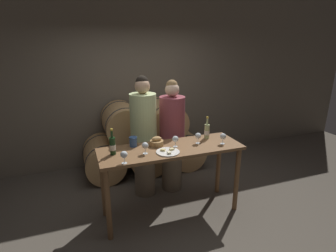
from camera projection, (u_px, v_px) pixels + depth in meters
ground_plane at (171, 212)px, 3.60m from camera, size 10.00×10.00×0.00m
stone_wall_back at (135, 78)px, 4.83m from camera, size 10.00×0.12×3.20m
barrel_stack at (144, 140)px, 4.66m from camera, size 2.11×0.84×1.25m
tasting_table at (171, 158)px, 3.36m from camera, size 1.83×0.60×0.95m
person_left at (144, 137)px, 3.79m from camera, size 0.38×0.38×1.80m
person_right at (172, 136)px, 3.95m from camera, size 0.38×0.38×1.72m
wine_bottle_red at (113, 146)px, 3.08m from camera, size 0.07×0.07×0.32m
wine_bottle_white at (207, 131)px, 3.61m from camera, size 0.07×0.07×0.31m
blue_crock at (133, 141)px, 3.33m from camera, size 0.10×0.10×0.13m
bread_basket at (157, 142)px, 3.36m from camera, size 0.18×0.18×0.12m
cheese_plate at (168, 152)px, 3.16m from camera, size 0.29×0.29×0.04m
wine_glass_far_left at (124, 155)px, 2.85m from camera, size 0.08×0.08×0.14m
wine_glass_left at (145, 146)px, 3.10m from camera, size 0.08×0.08×0.14m
wine_glass_center at (175, 139)px, 3.31m from camera, size 0.08×0.08×0.14m
wine_glass_right at (198, 136)px, 3.42m from camera, size 0.08×0.08×0.14m
wine_glass_far_right at (223, 137)px, 3.40m from camera, size 0.08×0.08×0.14m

